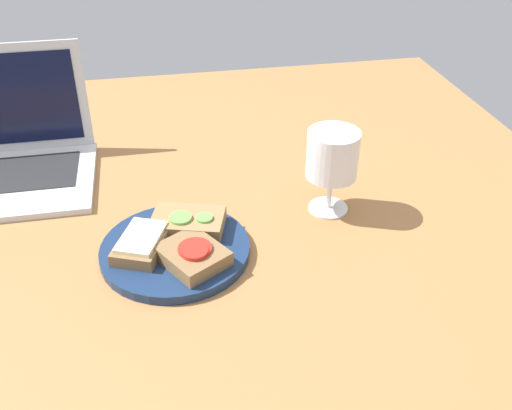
# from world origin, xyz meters

# --- Properties ---
(wooden_table) EXTENTS (1.40, 1.40, 0.03)m
(wooden_table) POSITION_xyz_m (0.00, 0.00, 0.01)
(wooden_table) COLOR #9E6B3D
(wooden_table) RESTS_ON ground
(plate) EXTENTS (0.23, 0.23, 0.02)m
(plate) POSITION_xyz_m (-0.05, -0.06, 0.04)
(plate) COLOR navy
(plate) RESTS_ON wooden_table
(sandwich_with_cheese) EXTENTS (0.10, 0.12, 0.03)m
(sandwich_with_cheese) POSITION_xyz_m (-0.10, -0.06, 0.06)
(sandwich_with_cheese) COLOR brown
(sandwich_with_cheese) RESTS_ON plate
(sandwich_with_tomato) EXTENTS (0.12, 0.12, 0.03)m
(sandwich_with_tomato) POSITION_xyz_m (-0.03, -0.11, 0.06)
(sandwich_with_tomato) COLOR brown
(sandwich_with_tomato) RESTS_ON plate
(sandwich_with_cucumber) EXTENTS (0.13, 0.10, 0.03)m
(sandwich_with_cucumber) POSITION_xyz_m (-0.03, -0.02, 0.06)
(sandwich_with_cucumber) COLOR #937047
(sandwich_with_cucumber) RESTS_ON plate
(wine_glass) EXTENTS (0.09, 0.09, 0.15)m
(wine_glass) POSITION_xyz_m (0.22, 0.01, 0.13)
(wine_glass) COLOR white
(wine_glass) RESTS_ON wooden_table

